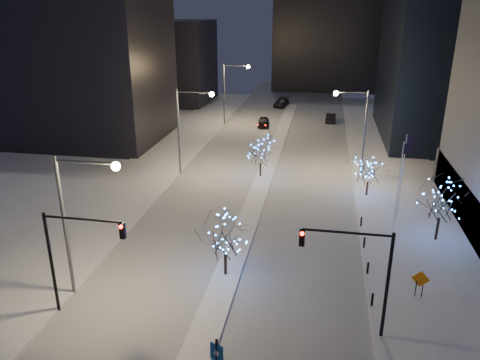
% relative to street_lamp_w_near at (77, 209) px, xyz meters
% --- Properties ---
extents(ground, '(160.00, 160.00, 0.00)m').
position_rel_street_lamp_w_near_xyz_m(ground, '(8.94, -2.00, -6.50)').
color(ground, white).
rests_on(ground, ground).
extents(road, '(20.00, 130.00, 0.02)m').
position_rel_street_lamp_w_near_xyz_m(road, '(8.94, 33.00, -6.49)').
color(road, '#A4AAB3').
rests_on(road, ground).
extents(median, '(2.00, 80.00, 0.15)m').
position_rel_street_lamp_w_near_xyz_m(median, '(8.94, 28.00, -6.42)').
color(median, white).
rests_on(median, ground).
extents(east_sidewalk, '(10.00, 90.00, 0.15)m').
position_rel_street_lamp_w_near_xyz_m(east_sidewalk, '(23.94, 18.00, -6.42)').
color(east_sidewalk, white).
rests_on(east_sidewalk, ground).
extents(west_sidewalk, '(8.00, 90.00, 0.15)m').
position_rel_street_lamp_w_near_xyz_m(west_sidewalk, '(-5.06, 18.00, -6.42)').
color(west_sidewalk, white).
rests_on(west_sidewalk, ground).
extents(filler_west_near, '(22.00, 18.00, 24.00)m').
position_rel_street_lamp_w_near_xyz_m(filler_west_near, '(-19.06, 38.00, 5.50)').
color(filler_west_near, black).
rests_on(filler_west_near, ground).
extents(filler_west_far, '(18.00, 16.00, 16.00)m').
position_rel_street_lamp_w_near_xyz_m(filler_west_far, '(-17.06, 68.00, 1.50)').
color(filler_west_far, black).
rests_on(filler_west_far, ground).
extents(street_lamp_w_near, '(4.40, 0.56, 10.00)m').
position_rel_street_lamp_w_near_xyz_m(street_lamp_w_near, '(0.00, 0.00, 0.00)').
color(street_lamp_w_near, '#595E66').
rests_on(street_lamp_w_near, ground).
extents(street_lamp_w_mid, '(4.40, 0.56, 10.00)m').
position_rel_street_lamp_w_near_xyz_m(street_lamp_w_mid, '(0.00, 25.00, 0.00)').
color(street_lamp_w_mid, '#595E66').
rests_on(street_lamp_w_mid, ground).
extents(street_lamp_w_far, '(4.40, 0.56, 10.00)m').
position_rel_street_lamp_w_near_xyz_m(street_lamp_w_far, '(0.00, 50.00, 0.00)').
color(street_lamp_w_far, '#595E66').
rests_on(street_lamp_w_far, ground).
extents(street_lamp_east, '(3.90, 0.56, 10.00)m').
position_rel_street_lamp_w_near_xyz_m(street_lamp_east, '(19.02, 28.00, -0.05)').
color(street_lamp_east, '#595E66').
rests_on(street_lamp_east, ground).
extents(traffic_signal_west, '(5.26, 0.43, 7.00)m').
position_rel_street_lamp_w_near_xyz_m(traffic_signal_west, '(0.50, -2.00, -1.74)').
color(traffic_signal_west, black).
rests_on(traffic_signal_west, ground).
extents(traffic_signal_east, '(5.26, 0.43, 7.00)m').
position_rel_street_lamp_w_near_xyz_m(traffic_signal_east, '(17.88, -1.00, -1.74)').
color(traffic_signal_east, black).
rests_on(traffic_signal_east, ground).
extents(flagpoles, '(1.35, 2.60, 8.00)m').
position_rel_street_lamp_w_near_xyz_m(flagpoles, '(22.30, 15.25, -1.70)').
color(flagpoles, silver).
rests_on(flagpoles, east_sidewalk).
extents(bollards, '(0.16, 12.16, 0.90)m').
position_rel_street_lamp_w_near_xyz_m(bollards, '(19.14, 8.00, -5.90)').
color(bollards, black).
rests_on(bollards, east_sidewalk).
extents(car_near, '(2.18, 4.61, 1.52)m').
position_rel_street_lamp_w_near_xyz_m(car_near, '(5.55, 49.70, -5.74)').
color(car_near, black).
rests_on(car_near, ground).
extents(car_mid, '(1.78, 4.53, 1.47)m').
position_rel_street_lamp_w_near_xyz_m(car_mid, '(16.53, 55.00, -5.77)').
color(car_mid, black).
rests_on(car_mid, ground).
extents(car_far, '(2.97, 5.65, 1.56)m').
position_rel_street_lamp_w_near_xyz_m(car_far, '(6.94, 66.30, -5.72)').
color(car_far, '#222127').
rests_on(car_far, ground).
extents(holiday_tree_median_near, '(4.90, 4.90, 4.72)m').
position_rel_street_lamp_w_near_xyz_m(holiday_tree_median_near, '(8.82, 4.04, -3.30)').
color(holiday_tree_median_near, black).
rests_on(holiday_tree_median_near, median).
extents(holiday_tree_median_far, '(4.77, 4.77, 4.62)m').
position_rel_street_lamp_w_near_xyz_m(holiday_tree_median_far, '(8.44, 25.44, -3.37)').
color(holiday_tree_median_far, black).
rests_on(holiday_tree_median_far, median).
extents(holiday_tree_plaza_near, '(5.08, 5.08, 5.26)m').
position_rel_street_lamp_w_near_xyz_m(holiday_tree_plaza_near, '(25.23, 12.57, -2.88)').
color(holiday_tree_plaza_near, black).
rests_on(holiday_tree_plaza_near, east_sidewalk).
extents(holiday_tree_plaza_far, '(3.60, 3.60, 4.24)m').
position_rel_street_lamp_w_near_xyz_m(holiday_tree_plaza_far, '(20.17, 21.68, -3.62)').
color(holiday_tree_plaza_far, black).
rests_on(holiday_tree_plaza_far, east_sidewalk).
extents(construction_sign, '(1.19, 0.29, 2.00)m').
position_rel_street_lamp_w_near_xyz_m(construction_sign, '(22.32, 3.58, -5.15)').
color(construction_sign, black).
rests_on(construction_sign, east_sidewalk).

